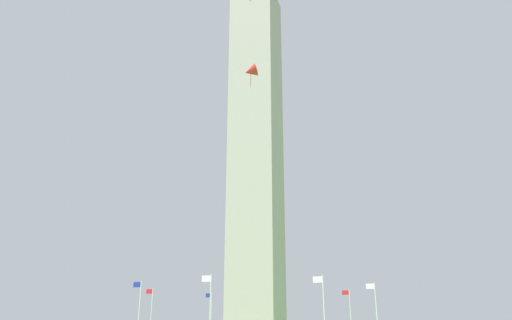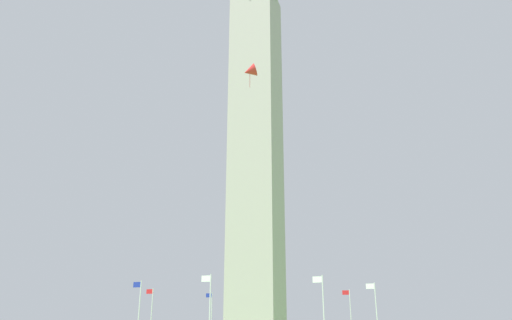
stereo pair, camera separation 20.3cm
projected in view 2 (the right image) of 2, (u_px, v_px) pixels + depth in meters
obelisk_monument at (256, 127)px, 72.44m from camera, size 6.66×6.66×60.59m
flagpole_n at (151, 311)px, 68.35m from camera, size 1.12×0.14×7.13m
flagpole_ne at (139, 308)px, 57.13m from camera, size 1.12×0.14×7.13m
flagpole_e at (209, 306)px, 49.84m from camera, size 1.12×0.14×7.13m
flagpole_se at (323, 306)px, 50.76m from camera, size 1.12×0.14×7.13m
flagpole_s at (376, 309)px, 59.34m from camera, size 1.12×0.14×7.13m
flagpole_sw at (350, 312)px, 70.55m from camera, size 1.12×0.14×7.13m
flagpole_w at (285, 313)px, 77.84m from camera, size 1.12×0.14×7.13m
flagpole_nw at (211, 313)px, 76.93m from camera, size 1.12×0.14×7.13m
kite_red_delta at (250, 71)px, 47.29m from camera, size 1.76×1.62×2.54m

